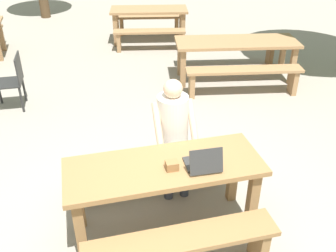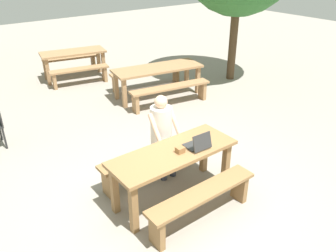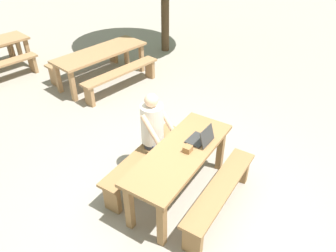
{
  "view_description": "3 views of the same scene",
  "coord_description": "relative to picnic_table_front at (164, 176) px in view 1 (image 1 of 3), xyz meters",
  "views": [
    {
      "loc": [
        -0.65,
        -2.73,
        2.86
      ],
      "look_at": [
        0.1,
        0.25,
        1.03
      ],
      "focal_mm": 40.95,
      "sensor_mm": 36.0,
      "label": 1
    },
    {
      "loc": [
        -2.45,
        -3.09,
        3.2
      ],
      "look_at": [
        0.1,
        0.25,
        1.03
      ],
      "focal_mm": 36.54,
      "sensor_mm": 36.0,
      "label": 2
    },
    {
      "loc": [
        -2.84,
        -1.61,
        3.45
      ],
      "look_at": [
        0.1,
        0.25,
        1.03
      ],
      "focal_mm": 34.85,
      "sensor_mm": 36.0,
      "label": 3
    }
  ],
  "objects": [
    {
      "name": "laptop",
      "position": [
        0.33,
        -0.13,
        0.19
      ],
      "size": [
        0.31,
        0.31,
        0.24
      ],
      "rotation": [
        0.0,
        0.0,
        3.1
      ],
      "color": "#2D2D2D",
      "rests_on": "picnic_table_front"
    },
    {
      "name": "bench_rear_south",
      "position": [
        0.93,
        5.15,
        -0.32
      ],
      "size": [
        1.56,
        0.59,
        0.45
      ],
      "rotation": [
        0.0,
        0.0,
        -0.2
      ],
      "color": "#9E754C",
      "rests_on": "ground"
    },
    {
      "name": "bench_mid_north",
      "position": [
        2.22,
        3.92,
        -0.29
      ],
      "size": [
        1.94,
        0.63,
        0.47
      ],
      "rotation": [
        0.0,
        0.0,
        -0.18
      ],
      "color": "#9E754C",
      "rests_on": "ground"
    },
    {
      "name": "bench_far",
      "position": [
        0.0,
        0.6,
        -0.29
      ],
      "size": [
        1.64,
        0.3,
        0.47
      ],
      "color": "olive",
      "rests_on": "ground"
    },
    {
      "name": "plastic_chair",
      "position": [
        -1.65,
        3.09,
        -0.18
      ],
      "size": [
        0.46,
        0.46,
        0.85
      ],
      "rotation": [
        0.0,
        0.0,
        4.68
      ],
      "color": "#262626",
      "rests_on": "ground"
    },
    {
      "name": "bench_near",
      "position": [
        0.0,
        -0.6,
        -0.29
      ],
      "size": [
        1.64,
        0.3,
        0.47
      ],
      "color": "olive",
      "rests_on": "ground"
    },
    {
      "name": "person_seated",
      "position": [
        0.24,
        0.57,
        0.14
      ],
      "size": [
        0.43,
        0.42,
        1.33
      ],
      "color": "#333847",
      "rests_on": "ground"
    },
    {
      "name": "picnic_table_mid",
      "position": [
        2.1,
        3.27,
        -0.02
      ],
      "size": [
        2.23,
        1.11,
        0.72
      ],
      "rotation": [
        0.0,
        0.0,
        -0.18
      ],
      "color": "#9E754C",
      "rests_on": "ground"
    },
    {
      "name": "bench_mid_south",
      "position": [
        1.98,
        2.62,
        -0.29
      ],
      "size": [
        1.94,
        0.63,
        0.47
      ],
      "rotation": [
        0.0,
        0.0,
        -0.18
      ],
      "color": "#9E754C",
      "rests_on": "ground"
    },
    {
      "name": "ground_plane",
      "position": [
        0.0,
        0.0,
        -0.64
      ],
      "size": [
        30.0,
        30.0,
        0.0
      ],
      "primitive_type": "plane",
      "color": "gray"
    },
    {
      "name": "picnic_table_front",
      "position": [
        0.0,
        0.0,
        0.0
      ],
      "size": [
        1.82,
        0.67,
        0.78
      ],
      "color": "olive",
      "rests_on": "ground"
    },
    {
      "name": "picnic_table_rear",
      "position": [
        1.04,
        5.73,
        -0.02
      ],
      "size": [
        1.8,
        1.02,
        0.76
      ],
      "rotation": [
        0.0,
        0.0,
        -0.2
      ],
      "color": "#9E754C",
      "rests_on": "ground"
    },
    {
      "name": "bench_rear_north",
      "position": [
        1.15,
        6.3,
        -0.32
      ],
      "size": [
        1.56,
        0.59,
        0.45
      ],
      "rotation": [
        0.0,
        0.0,
        -0.2
      ],
      "color": "#9E754C",
      "rests_on": "ground"
    },
    {
      "name": "small_pouch",
      "position": [
        0.05,
        -0.08,
        0.17
      ],
      "size": [
        0.11,
        0.09,
        0.08
      ],
      "color": "olive",
      "rests_on": "picnic_table_front"
    }
  ]
}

